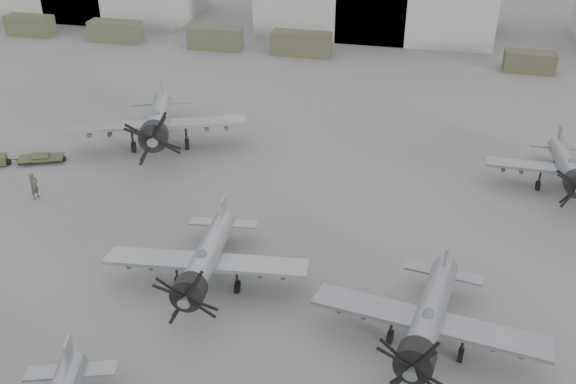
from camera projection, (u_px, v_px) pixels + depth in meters
name	position (u px, v px, depth m)	size (l,w,h in m)	color
support_truck_0	(30.00, 25.00, 78.02)	(5.71, 2.20, 2.39)	#41432B
support_truck_1	(116.00, 31.00, 75.84)	(6.23, 2.20, 2.40)	#3F462D
support_truck_2	(215.00, 38.00, 73.45)	(6.19, 2.20, 2.50)	#41432B
support_truck_3	(301.00, 44.00, 71.48)	(6.65, 2.20, 2.58)	#42412B
support_truck_5	(529.00, 62.00, 66.91)	(5.18, 2.20, 2.11)	#3D3C28
aircraft_mid_1	(205.00, 261.00, 35.33)	(11.50, 10.35, 4.57)	gray
aircraft_mid_2	(428.00, 320.00, 31.10)	(11.81, 10.63, 4.69)	gray
aircraft_far_0	(158.00, 122.00, 50.21)	(13.92, 12.56, 5.61)	gray
aircraft_far_1	(568.00, 168.00, 44.71)	(11.19, 10.07, 4.50)	gray
tug_trailer	(13.00, 159.00, 49.30)	(5.81, 3.16, 1.17)	#353825
ground_crew	(34.00, 186.00, 44.69)	(0.71, 0.47, 1.95)	#353B27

